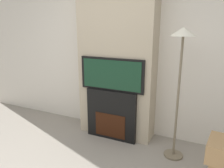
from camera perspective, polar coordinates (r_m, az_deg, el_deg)
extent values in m
cube|color=silver|center=(3.47, 2.79, 9.29)|extent=(6.00, 0.06, 2.70)
cube|color=tan|center=(3.28, 1.37, 8.94)|extent=(1.16, 0.37, 2.70)
cube|color=black|center=(3.36, 0.00, -7.95)|extent=(0.79, 0.14, 0.77)
cube|color=#33160A|center=(3.37, -0.53, -10.80)|extent=(0.49, 0.01, 0.37)
cube|color=black|center=(3.17, 0.00, 2.54)|extent=(0.98, 0.06, 0.48)
cube|color=#143823|center=(3.14, -0.25, 2.41)|extent=(0.91, 0.01, 0.43)
cylinder|color=#726651|center=(3.21, 15.68, -17.36)|extent=(0.25, 0.25, 0.03)
cylinder|color=#726651|center=(2.87, 16.82, -3.86)|extent=(0.03, 0.03, 1.56)
cone|color=silver|center=(2.72, 18.19, 12.90)|extent=(0.30, 0.30, 0.10)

